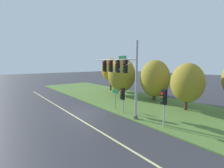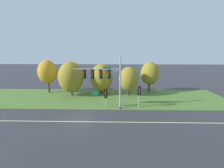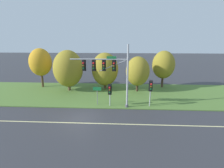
{
  "view_description": "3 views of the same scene",
  "coord_description": "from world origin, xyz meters",
  "px_view_note": "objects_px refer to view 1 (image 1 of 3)",
  "views": [
    {
      "loc": [
        14.45,
        -7.72,
        5.38
      ],
      "look_at": [
        0.67,
        3.64,
        3.01
      ],
      "focal_mm": 24.0,
      "sensor_mm": 36.0,
      "label": 1
    },
    {
      "loc": [
        4.39,
        -17.73,
        8.3
      ],
      "look_at": [
        3.87,
        4.39,
        3.45
      ],
      "focal_mm": 24.0,
      "sensor_mm": 36.0,
      "label": 2
    },
    {
      "loc": [
        4.34,
        -16.83,
        8.26
      ],
      "look_at": [
        3.2,
        4.22,
        2.64
      ],
      "focal_mm": 28.0,
      "sensor_mm": 36.0,
      "label": 3
    }
  ],
  "objects_px": {
    "traffic_signal_mast": "(120,71)",
    "tree_nearest_road": "(111,70)",
    "route_sign_post": "(116,96)",
    "tree_mid_verge": "(187,83)",
    "pedestrian_signal_further_along": "(164,100)",
    "tree_left_of_mast": "(122,75)",
    "pedestrian_signal_near_kerb": "(122,95)",
    "tree_behind_signpost": "(155,79)"
  },
  "relations": [
    {
      "from": "tree_nearest_road",
      "to": "traffic_signal_mast",
      "type": "bearing_deg",
      "value": -34.96
    },
    {
      "from": "pedestrian_signal_further_along",
      "to": "tree_nearest_road",
      "type": "bearing_deg",
      "value": 154.43
    },
    {
      "from": "pedestrian_signal_further_along",
      "to": "tree_mid_verge",
      "type": "relative_size",
      "value": 0.6
    },
    {
      "from": "tree_behind_signpost",
      "to": "tree_mid_verge",
      "type": "xyz_separation_m",
      "value": [
        5.15,
        -1.21,
        -0.04
      ]
    },
    {
      "from": "pedestrian_signal_further_along",
      "to": "traffic_signal_mast",
      "type": "bearing_deg",
      "value": -177.26
    },
    {
      "from": "traffic_signal_mast",
      "to": "tree_mid_verge",
      "type": "relative_size",
      "value": 1.37
    },
    {
      "from": "pedestrian_signal_near_kerb",
      "to": "tree_behind_signpost",
      "type": "height_order",
      "value": "tree_behind_signpost"
    },
    {
      "from": "pedestrian_signal_further_along",
      "to": "route_sign_post",
      "type": "distance_m",
      "value": 6.52
    },
    {
      "from": "pedestrian_signal_further_along",
      "to": "tree_nearest_road",
      "type": "xyz_separation_m",
      "value": [
        -16.92,
        8.1,
        1.81
      ]
    },
    {
      "from": "pedestrian_signal_near_kerb",
      "to": "pedestrian_signal_further_along",
      "type": "distance_m",
      "value": 4.89
    },
    {
      "from": "tree_left_of_mast",
      "to": "tree_mid_verge",
      "type": "height_order",
      "value": "tree_left_of_mast"
    },
    {
      "from": "traffic_signal_mast",
      "to": "tree_left_of_mast",
      "type": "height_order",
      "value": "traffic_signal_mast"
    },
    {
      "from": "pedestrian_signal_near_kerb",
      "to": "tree_left_of_mast",
      "type": "relative_size",
      "value": 0.44
    },
    {
      "from": "pedestrian_signal_near_kerb",
      "to": "tree_behind_signpost",
      "type": "relative_size",
      "value": 0.47
    },
    {
      "from": "traffic_signal_mast",
      "to": "tree_nearest_road",
      "type": "bearing_deg",
      "value": 145.04
    },
    {
      "from": "route_sign_post",
      "to": "pedestrian_signal_near_kerb",
      "type": "bearing_deg",
      "value": -14.96
    },
    {
      "from": "traffic_signal_mast",
      "to": "tree_nearest_road",
      "type": "distance_m",
      "value": 14.55
    },
    {
      "from": "pedestrian_signal_further_along",
      "to": "tree_left_of_mast",
      "type": "relative_size",
      "value": 0.51
    },
    {
      "from": "pedestrian_signal_near_kerb",
      "to": "traffic_signal_mast",
      "type": "bearing_deg",
      "value": -124.45
    },
    {
      "from": "pedestrian_signal_further_along",
      "to": "tree_behind_signpost",
      "type": "xyz_separation_m",
      "value": [
        -6.16,
        7.64,
        0.82
      ]
    },
    {
      "from": "tree_left_of_mast",
      "to": "tree_behind_signpost",
      "type": "distance_m",
      "value": 5.78
    },
    {
      "from": "tree_nearest_road",
      "to": "pedestrian_signal_further_along",
      "type": "bearing_deg",
      "value": -25.57
    },
    {
      "from": "traffic_signal_mast",
      "to": "pedestrian_signal_near_kerb",
      "type": "distance_m",
      "value": 2.59
    },
    {
      "from": "tree_behind_signpost",
      "to": "tree_mid_verge",
      "type": "distance_m",
      "value": 5.29
    },
    {
      "from": "pedestrian_signal_near_kerb",
      "to": "tree_mid_verge",
      "type": "bearing_deg",
      "value": 59.22
    },
    {
      "from": "tree_nearest_road",
      "to": "tree_behind_signpost",
      "type": "relative_size",
      "value": 1.11
    },
    {
      "from": "tree_behind_signpost",
      "to": "tree_left_of_mast",
      "type": "bearing_deg",
      "value": -166.5
    },
    {
      "from": "route_sign_post",
      "to": "tree_behind_signpost",
      "type": "xyz_separation_m",
      "value": [
        0.3,
        7.28,
        1.6
      ]
    },
    {
      "from": "pedestrian_signal_further_along",
      "to": "tree_left_of_mast",
      "type": "bearing_deg",
      "value": 151.86
    },
    {
      "from": "route_sign_post",
      "to": "tree_mid_verge",
      "type": "xyz_separation_m",
      "value": [
        5.45,
        6.07,
        1.57
      ]
    },
    {
      "from": "pedestrian_signal_near_kerb",
      "to": "tree_mid_verge",
      "type": "relative_size",
      "value": 0.51
    },
    {
      "from": "traffic_signal_mast",
      "to": "tree_behind_signpost",
      "type": "xyz_separation_m",
      "value": [
        -1.16,
        7.88,
        -1.36
      ]
    },
    {
      "from": "tree_left_of_mast",
      "to": "pedestrian_signal_further_along",
      "type": "bearing_deg",
      "value": -28.14
    },
    {
      "from": "tree_behind_signpost",
      "to": "tree_mid_verge",
      "type": "bearing_deg",
      "value": -13.2
    },
    {
      "from": "pedestrian_signal_near_kerb",
      "to": "tree_nearest_road",
      "type": "relative_size",
      "value": 0.43
    },
    {
      "from": "pedestrian_signal_further_along",
      "to": "tree_left_of_mast",
      "type": "distance_m",
      "value": 13.4
    },
    {
      "from": "pedestrian_signal_near_kerb",
      "to": "pedestrian_signal_further_along",
      "type": "xyz_separation_m",
      "value": [
        4.87,
        0.06,
        0.41
      ]
    },
    {
      "from": "tree_behind_signpost",
      "to": "tree_mid_verge",
      "type": "relative_size",
      "value": 1.08
    },
    {
      "from": "pedestrian_signal_further_along",
      "to": "tree_behind_signpost",
      "type": "relative_size",
      "value": 0.56
    },
    {
      "from": "tree_left_of_mast",
      "to": "pedestrian_signal_near_kerb",
      "type": "bearing_deg",
      "value": -42.64
    },
    {
      "from": "tree_mid_verge",
      "to": "tree_behind_signpost",
      "type": "bearing_deg",
      "value": 166.8
    },
    {
      "from": "traffic_signal_mast",
      "to": "tree_mid_verge",
      "type": "bearing_deg",
      "value": 59.11
    }
  ]
}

